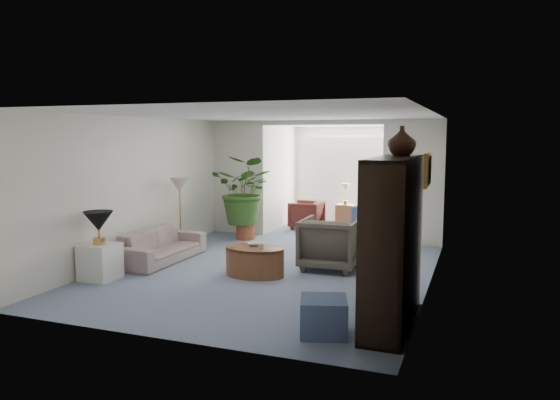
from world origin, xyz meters
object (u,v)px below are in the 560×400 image
at_px(table_lamp, 98,221).
at_px(sunroom_chair_maroon, 306,215).
at_px(coffee_bowl, 254,244).
at_px(ottoman, 324,316).
at_px(cabinet_urn, 402,141).
at_px(sunroom_chair_blue, 370,219).
at_px(sofa, 161,245).
at_px(coffee_table, 255,261).
at_px(sunroom_table, 345,215).
at_px(end_table, 100,262).
at_px(entertainment_cabinet, 393,242).
at_px(framed_picture, 428,170).
at_px(wingback_chair, 330,243).
at_px(floor_lamp, 179,185).
at_px(coffee_cup, 261,247).
at_px(side_table_dark, 376,249).
at_px(plant_pot, 246,231).

bearing_deg(table_lamp, sunroom_chair_maroon, 73.57).
bearing_deg(coffee_bowl, ottoman, -50.45).
distance_m(cabinet_urn, sunroom_chair_blue, 5.67).
distance_m(ottoman, sunroom_chair_blue, 6.35).
relative_size(sunroom_chair_blue, sunroom_chair_maroon, 0.98).
xyz_separation_m(sofa, table_lamp, (-0.20, -1.35, 0.62)).
relative_size(coffee_table, sunroom_table, 1.82).
distance_m(end_table, entertainment_cabinet, 4.51).
bearing_deg(ottoman, entertainment_cabinet, 43.01).
distance_m(coffee_table, ottoman, 2.63).
xyz_separation_m(sofa, sunroom_chair_blue, (2.87, 3.98, 0.05)).
relative_size(end_table, entertainment_cabinet, 0.28).
distance_m(framed_picture, table_lamp, 4.88).
distance_m(wingback_chair, sunroom_chair_blue, 3.46).
bearing_deg(sofa, entertainment_cabinet, -112.09).
distance_m(framed_picture, coffee_bowl, 2.89).
bearing_deg(framed_picture, sunroom_chair_blue, 111.04).
bearing_deg(floor_lamp, sunroom_chair_maroon, 63.36).
relative_size(floor_lamp, sunroom_chair_blue, 0.50).
bearing_deg(ottoman, floor_lamp, 139.29).
height_order(framed_picture, sunroom_chair_blue, framed_picture).
xyz_separation_m(sofa, coffee_cup, (2.05, -0.41, 0.21)).
height_order(end_table, side_table_dark, side_table_dark).
height_order(coffee_table, coffee_bowl, coffee_bowl).
bearing_deg(cabinet_urn, plant_pot, 135.98).
bearing_deg(entertainment_cabinet, framed_picture, 81.57).
distance_m(table_lamp, coffee_bowl, 2.39).
bearing_deg(cabinet_urn, sofa, 163.93).
xyz_separation_m(entertainment_cabinet, sunroom_chair_maroon, (-2.87, 5.71, -0.64)).
bearing_deg(sofa, floor_lamp, 10.28).
relative_size(coffee_cup, plant_pot, 0.23).
xyz_separation_m(end_table, plant_pot, (0.75, 3.70, -0.11)).
height_order(table_lamp, ottoman, table_lamp).
bearing_deg(entertainment_cabinet, coffee_bowl, 147.66).
height_order(end_table, cabinet_urn, cabinet_urn).
bearing_deg(side_table_dark, sunroom_chair_maroon, 125.07).
relative_size(wingback_chair, sunroom_table, 1.79).
xyz_separation_m(coffee_bowl, sunroom_table, (0.27, 4.95, -0.21)).
bearing_deg(sunroom_chair_blue, entertainment_cabinet, -165.42).
height_order(floor_lamp, coffee_cup, floor_lamp).
height_order(table_lamp, floor_lamp, floor_lamp).
relative_size(side_table_dark, entertainment_cabinet, 0.34).
distance_m(entertainment_cabinet, ottoman, 1.17).
distance_m(coffee_table, plant_pot, 2.99).
bearing_deg(wingback_chair, sunroom_table, -81.16).
bearing_deg(coffee_bowl, sunroom_chair_blue, 76.36).
relative_size(sunroom_chair_blue, sunroom_table, 1.37).
bearing_deg(plant_pot, ottoman, -56.84).
height_order(coffee_bowl, wingback_chair, wingback_chair).
bearing_deg(framed_picture, coffee_cup, -174.27).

